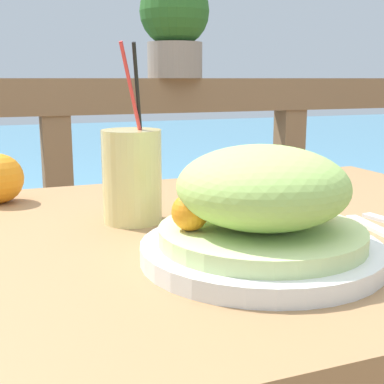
% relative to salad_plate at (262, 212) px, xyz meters
% --- Properties ---
extents(patio_table, '(1.21, 0.71, 0.77)m').
position_rel_salad_plate_xyz_m(patio_table, '(-0.11, 0.14, -0.16)').
color(patio_table, '#997047').
rests_on(patio_table, ground_plane).
extents(railing_fence, '(2.80, 0.08, 0.97)m').
position_rel_salad_plate_xyz_m(railing_fence, '(-0.11, 0.89, -0.15)').
color(railing_fence, brown).
rests_on(railing_fence, ground_plane).
extents(sea_backdrop, '(12.00, 4.00, 0.49)m').
position_rel_salad_plate_xyz_m(sea_backdrop, '(-0.11, 3.39, -0.58)').
color(sea_backdrop, teal).
rests_on(sea_backdrop, ground_plane).
extents(salad_plate, '(0.27, 0.27, 0.13)m').
position_rel_salad_plate_xyz_m(salad_plate, '(0.00, 0.00, 0.00)').
color(salad_plate, silver).
rests_on(salad_plate, patio_table).
extents(drink_glass, '(0.08, 0.08, 0.24)m').
position_rel_salad_plate_xyz_m(drink_glass, '(-0.09, 0.21, 0.01)').
color(drink_glass, '#DBCC7F').
rests_on(drink_glass, patio_table).
extents(potted_plant, '(0.18, 0.18, 0.26)m').
position_rel_salad_plate_xyz_m(potted_plant, '(0.22, 0.89, 0.28)').
color(potted_plant, gray).
rests_on(potted_plant, railing_fence).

